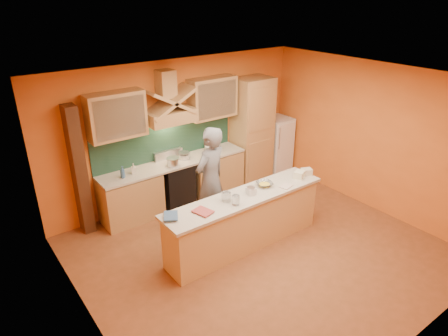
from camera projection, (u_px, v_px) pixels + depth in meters
floor at (260, 251)px, 6.61m from camera, size 5.50×5.00×0.01m
ceiling at (268, 82)px, 5.45m from camera, size 5.50×5.00×0.01m
wall_back at (179, 131)px, 7.86m from camera, size 5.50×0.02×2.80m
wall_front at (422, 256)px, 4.20m from camera, size 5.50×0.02×2.80m
wall_left at (83, 237)px, 4.53m from camera, size 0.02×5.00×2.80m
wall_right at (372, 137)px, 7.53m from camera, size 0.02×5.00×2.80m
base_cabinet_left at (131, 199)px, 7.36m from camera, size 1.10×0.60×0.86m
base_cabinet_right at (215, 173)px, 8.39m from camera, size 1.10×0.60×0.86m
counter_top at (174, 163)px, 7.68m from camera, size 3.00×0.62×0.04m
stove at (175, 184)px, 7.87m from camera, size 0.60×0.58×0.90m
backsplash at (166, 142)px, 7.74m from camera, size 3.00×0.03×0.70m
range_hood at (170, 116)px, 7.34m from camera, size 0.92×0.50×0.24m
hood_chimney at (166, 84)px, 7.17m from camera, size 0.30×0.30×0.50m
upper_cabinet_left at (116, 115)px, 6.77m from camera, size 1.00×0.35×0.80m
upper_cabinet_right at (212, 98)px, 7.86m from camera, size 1.00×0.35×0.80m
pantry_column at (252, 131)px, 8.64m from camera, size 0.80×0.60×2.30m
fridge at (276, 145)px, 9.25m from camera, size 0.58×0.60×1.30m
trim_column_left at (79, 171)px, 6.73m from camera, size 0.20×0.30×2.30m
island_body at (244, 222)px, 6.59m from camera, size 2.80×0.55×0.88m
island_top at (245, 197)px, 6.39m from camera, size 2.90×0.62×0.05m
person at (210, 180)px, 6.89m from camera, size 0.79×0.63×1.90m
pot_large at (173, 163)px, 7.49m from camera, size 0.30×0.30×0.16m
pot_small at (184, 157)px, 7.79m from camera, size 0.28×0.28×0.12m
soap_bottle_a at (134, 169)px, 7.17m from camera, size 0.11×0.11×0.19m
soap_bottle_b at (122, 172)px, 6.99m from camera, size 0.11×0.11×0.22m
bowl_back at (215, 149)px, 8.16m from camera, size 0.27×0.27×0.08m
dish_rack at (212, 148)px, 8.21m from camera, size 0.33×0.30×0.10m
book_lower at (198, 215)px, 5.82m from camera, size 0.28×0.33×0.03m
book_upper at (164, 216)px, 5.74m from camera, size 0.31×0.34×0.02m
jar_large at (226, 197)px, 6.20m from camera, size 0.19×0.19×0.15m
jar_small at (236, 200)px, 6.09m from camera, size 0.15×0.15×0.15m
kitchen_scale at (251, 191)px, 6.41m from camera, size 0.14×0.14×0.11m
mixing_bowl at (265, 184)px, 6.68m from camera, size 0.33×0.33×0.07m
cloth at (286, 186)px, 6.67m from camera, size 0.24×0.20×0.01m
grocery_bag_a at (299, 174)px, 6.96m from camera, size 0.23×0.21×0.12m
grocery_bag_b at (307, 172)px, 7.08m from camera, size 0.22×0.20×0.11m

